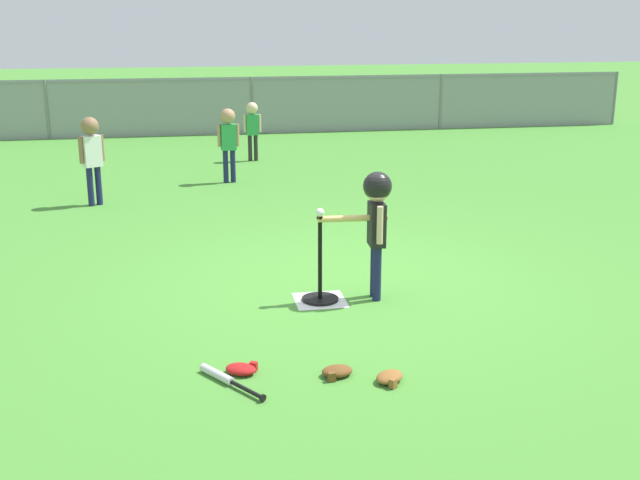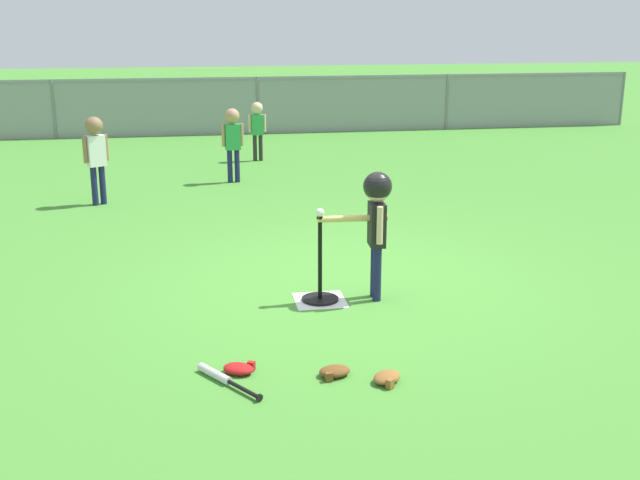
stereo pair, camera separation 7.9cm
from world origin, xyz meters
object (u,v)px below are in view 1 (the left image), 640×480
Objects in this scene: batter_child at (376,209)px; fielder_deep_left at (228,135)px; fielder_deep_center at (252,123)px; batting_tee at (320,287)px; spare_bat_silver at (223,378)px; glove_tossed_aside at (337,371)px; glove_near_bats at (390,377)px; fielder_deep_right at (92,149)px; baseball_on_tee at (320,212)px; glove_by_plate at (241,369)px.

fielder_deep_left is at bearing 100.08° from batter_child.
fielder_deep_left is 1.10× the size of fielder_deep_center.
batting_tee is 1.72m from spare_bat_silver.
glove_tossed_aside is at bearing -3.61° from spare_bat_silver.
glove_tossed_aside is (-0.34, 0.15, 0.00)m from glove_near_bats.
glove_near_bats is (1.12, -0.20, 0.01)m from spare_bat_silver.
fielder_deep_center reaches higher than glove_near_bats.
fielder_deep_right is (-2.25, 4.01, 0.61)m from batting_tee.
fielder_deep_center is (0.07, 6.84, 0.50)m from batting_tee.
baseball_on_tee is 0.48m from batter_child.
glove_by_plate is 0.67m from glove_tossed_aside.
batter_child is 2.15m from spare_bat_silver.
fielder_deep_left is 0.95× the size of fielder_deep_right.
baseball_on_tee reaches higher than glove_tossed_aside.
glove_tossed_aside is at bearing -113.06° from batter_child.
glove_by_plate is at bearing -133.99° from batter_child.
fielder_deep_center is at bearing 89.41° from baseball_on_tee.
glove_near_bats is at bearing -89.20° from fielder_deep_center.
glove_tossed_aside is (-0.22, -8.34, -0.59)m from fielder_deep_center.
glove_by_plate reaches higher than spare_bat_silver.
spare_bat_silver is at bearing -96.87° from fielder_deep_center.
fielder_deep_left reaches higher than baseball_on_tee.
glove_near_bats reaches higher than spare_bat_silver.
batting_tee is 0.66× the size of fielder_deep_right.
baseball_on_tee is 1.69m from glove_tossed_aside.
fielder_deep_left is 6.86m from glove_near_bats.
spare_bat_silver is 0.78m from glove_tossed_aside.
glove_tossed_aside is at bearing 155.46° from glove_near_bats.
fielder_deep_center is at bearing 89.41° from batting_tee.
glove_by_plate is at bearing -96.04° from fielder_deep_center.
fielder_deep_center reaches higher than spare_bat_silver.
glove_by_plate is 1.12× the size of glove_tossed_aside.
batter_child is at bearing -86.57° from fielder_deep_center.
fielder_deep_left is at bearing 92.50° from glove_tossed_aside.
glove_near_bats is at bearing -83.45° from baseball_on_tee.
batter_child is 6.88m from fielder_deep_center.
fielder_deep_right reaches higher than glove_by_plate.
spare_bat_silver is at bearing -122.63° from batting_tee.
batting_tee is 6.86m from fielder_deep_center.
spare_bat_silver is (1.32, -5.46, -0.71)m from fielder_deep_right.
fielder_deep_center reaches higher than glove_tossed_aside.
glove_near_bats is at bearing -10.29° from spare_bat_silver.
fielder_deep_left is 2.14m from fielder_deep_right.
batter_child is at bearing 66.94° from glove_tossed_aside.
fielder_deep_right is (-2.25, 4.01, -0.06)m from baseball_on_tee.
baseball_on_tee is 4.60m from fielder_deep_right.
baseball_on_tee is at bearing 59.41° from glove_by_plate.
batter_child is 1.99m from glove_by_plate.
baseball_on_tee is at bearing 96.55° from glove_near_bats.
fielder_deep_center is at bearing 83.96° from glove_by_plate.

